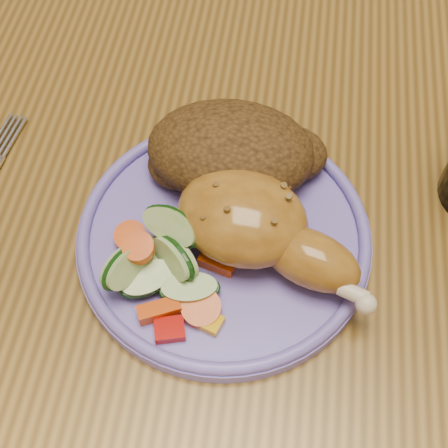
% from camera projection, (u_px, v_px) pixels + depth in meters
% --- Properties ---
extents(ground, '(4.00, 4.00, 0.00)m').
position_uv_depth(ground, '(254.00, 422.00, 1.17)').
color(ground, '#51391B').
rests_on(ground, ground).
extents(dining_table, '(0.90, 1.40, 0.75)m').
position_uv_depth(dining_table, '(282.00, 239.00, 0.60)').
color(dining_table, brown).
rests_on(dining_table, ground).
extents(plate, '(0.23, 0.23, 0.01)m').
position_uv_depth(plate, '(224.00, 238.00, 0.50)').
color(plate, '#6A5CBF').
rests_on(plate, dining_table).
extents(plate_rim, '(0.23, 0.23, 0.01)m').
position_uv_depth(plate_rim, '(224.00, 231.00, 0.49)').
color(plate_rim, '#6A5CBF').
rests_on(plate_rim, plate).
extents(chicken_leg, '(0.16, 0.12, 0.05)m').
position_uv_depth(chicken_leg, '(259.00, 227.00, 0.47)').
color(chicken_leg, '#A16B21').
rests_on(chicken_leg, plate).
extents(rice_pilaf, '(0.15, 0.10, 0.06)m').
position_uv_depth(rice_pilaf, '(234.00, 152.00, 0.51)').
color(rice_pilaf, '#4A3012').
rests_on(rice_pilaf, plate).
extents(vegetable_pile, '(0.10, 0.11, 0.05)m').
position_uv_depth(vegetable_pile, '(163.00, 261.00, 0.46)').
color(vegetable_pile, '#A50A05').
rests_on(vegetable_pile, plate).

